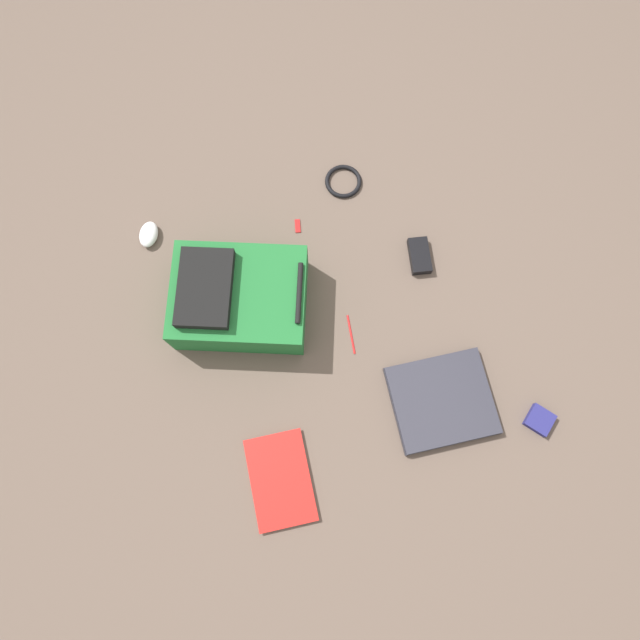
{
  "coord_description": "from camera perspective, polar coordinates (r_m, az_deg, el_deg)",
  "views": [
    {
      "loc": [
        0.17,
        0.42,
        1.77
      ],
      "look_at": [
        0.0,
        -0.02,
        0.02
      ],
      "focal_mm": 31.23,
      "sensor_mm": 36.0,
      "label": 1
    }
  ],
  "objects": [
    {
      "name": "ground_plane",
      "position": [
        1.83,
        0.3,
        -0.85
      ],
      "size": [
        3.81,
        3.81,
        0.0
      ],
      "primitive_type": "plane",
      "color": "brown"
    },
    {
      "name": "earbud_pouch",
      "position": [
        1.9,
        21.58,
        -9.52
      ],
      "size": [
        0.11,
        0.11,
        0.03
      ],
      "primitive_type": "cube",
      "rotation": [
        0.0,
        0.0,
        5.34
      ],
      "color": "navy",
      "rests_on": "ground_plane"
    },
    {
      "name": "power_brick",
      "position": [
        1.92,
        10.16,
        6.49
      ],
      "size": [
        0.1,
        0.14,
        0.03
      ],
      "primitive_type": "cube",
      "rotation": [
        0.0,
        0.0,
        -0.26
      ],
      "color": "black",
      "rests_on": "ground_plane"
    },
    {
      "name": "laptop",
      "position": [
        1.81,
        12.39,
        -8.04
      ],
      "size": [
        0.35,
        0.32,
        0.03
      ],
      "color": "#24242C",
      "rests_on": "ground_plane"
    },
    {
      "name": "backpack",
      "position": [
        1.79,
        -8.41,
        2.27
      ],
      "size": [
        0.51,
        0.46,
        0.19
      ],
      "color": "#1E662D",
      "rests_on": "ground_plane"
    },
    {
      "name": "cable_coil",
      "position": [
        2.02,
        2.4,
        14.01
      ],
      "size": [
        0.13,
        0.13,
        0.01
      ],
      "primitive_type": "torus",
      "color": "black",
      "rests_on": "ground_plane"
    },
    {
      "name": "pen_black",
      "position": [
        1.82,
        3.21,
        -1.46
      ],
      "size": [
        0.03,
        0.13,
        0.01
      ],
      "primitive_type": "cylinder",
      "rotation": [
        1.57,
        0.0,
        -0.2
      ],
      "color": "red",
      "rests_on": "ground_plane"
    },
    {
      "name": "book_comic",
      "position": [
        1.77,
        -4.07,
        -16.01
      ],
      "size": [
        0.22,
        0.3,
        0.02
      ],
      "color": "silver",
      "rests_on": "ground_plane"
    },
    {
      "name": "computer_mouse",
      "position": [
        2.0,
        -17.15,
        8.38
      ],
      "size": [
        0.1,
        0.11,
        0.04
      ],
      "primitive_type": "ellipsoid",
      "rotation": [
        0.0,
        0.0,
        5.79
      ],
      "color": "silver",
      "rests_on": "ground_plane"
    },
    {
      "name": "usb_stick",
      "position": [
        1.95,
        -2.3,
        9.63
      ],
      "size": [
        0.03,
        0.05,
        0.01
      ],
      "primitive_type": "cube",
      "rotation": [
        0.0,
        0.0,
        2.86
      ],
      "color": "#B21919",
      "rests_on": "ground_plane"
    }
  ]
}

